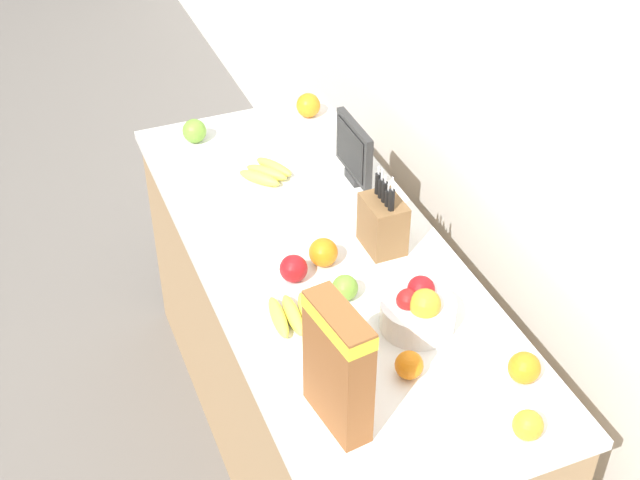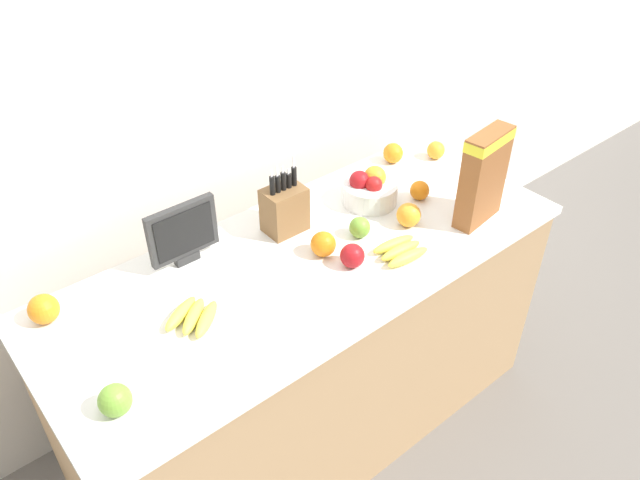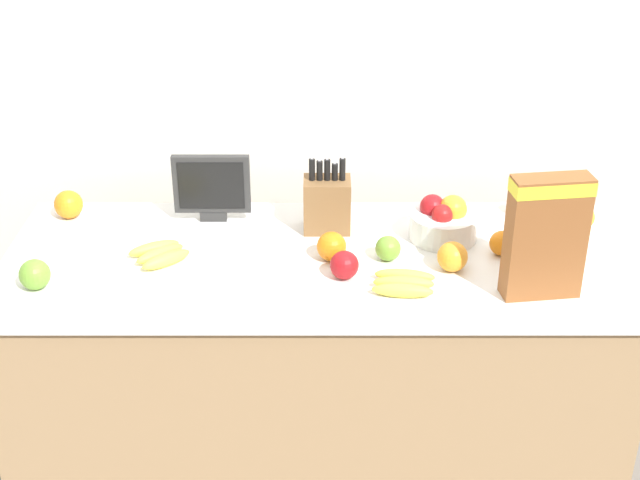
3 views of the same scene
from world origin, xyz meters
TOP-DOWN VIEW (x-y plane):
  - ground_plane at (0.00, 0.00)m, footprint 14.00×14.00m
  - wall_back at (0.00, 0.57)m, footprint 9.00×0.06m
  - counter at (0.00, 0.00)m, footprint 1.79×0.72m
  - knife_block at (0.03, 0.17)m, footprint 0.14×0.10m
  - small_monitor at (-0.32, 0.23)m, footprint 0.23×0.03m
  - cereal_box at (0.59, -0.21)m, footprint 0.21×0.10m
  - fruit_bowl at (0.37, 0.12)m, footprint 0.20×0.20m
  - banana_bunch_left at (0.23, -0.18)m, footprint 0.18×0.14m
  - banana_bunch_right at (-0.44, -0.02)m, footprint 0.19×0.18m
  - apple_middle at (0.08, -0.12)m, footprint 0.08×0.08m
  - apple_by_knife_block at (-0.75, -0.18)m, footprint 0.08×0.08m
  - apple_front at (0.20, -0.02)m, footprint 0.07×0.07m
  - orange_mid_right at (0.81, 0.18)m, footprint 0.07×0.07m
  - orange_mid_left at (0.53, 0.01)m, footprint 0.07×0.07m
  - orange_front_center at (0.65, 0.27)m, footprint 0.08×0.08m
  - orange_back_center at (-0.77, 0.25)m, footprint 0.09×0.09m
  - orange_front_left at (0.38, -0.08)m, footprint 0.09×0.09m
  - orange_by_cereal at (0.04, -0.02)m, footprint 0.08×0.08m

SIDE VIEW (x-z plane):
  - ground_plane at x=0.00m, z-range 0.00..0.00m
  - counter at x=0.00m, z-range 0.00..0.86m
  - banana_bunch_left at x=0.23m, z-range 0.86..0.90m
  - banana_bunch_right at x=-0.44m, z-range 0.86..0.90m
  - orange_mid_left at x=0.53m, z-range 0.86..0.94m
  - apple_front at x=0.20m, z-range 0.86..0.94m
  - orange_mid_right at x=0.81m, z-range 0.86..0.94m
  - apple_middle at x=0.08m, z-range 0.86..0.94m
  - orange_front_center at x=0.65m, z-range 0.86..0.94m
  - apple_by_knife_block at x=-0.75m, z-range 0.86..0.95m
  - orange_by_cereal at x=0.04m, z-range 0.86..0.95m
  - orange_front_left at x=0.38m, z-range 0.86..0.95m
  - orange_back_center at x=-0.77m, z-range 0.86..0.95m
  - fruit_bowl at x=0.37m, z-range 0.85..0.98m
  - knife_block at x=0.03m, z-range 0.81..1.09m
  - small_monitor at x=-0.32m, z-range 0.87..1.09m
  - cereal_box at x=0.59m, z-range 0.88..1.21m
  - wall_back at x=0.00m, z-range 0.00..2.60m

